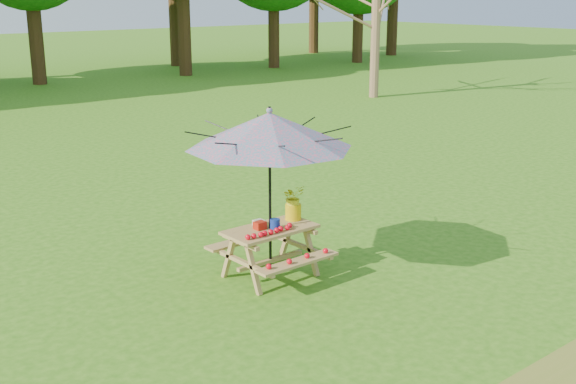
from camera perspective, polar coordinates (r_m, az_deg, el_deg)
ground at (r=11.04m, az=16.48°, el=-4.24°), size 120.00×120.00×0.00m
picnic_table at (r=9.45m, az=-1.39°, el=-4.84°), size 1.20×1.32×0.67m
patio_umbrella at (r=9.01m, az=-1.47°, el=4.88°), size 2.61×2.61×2.25m
produce_bins at (r=9.32m, az=-1.73°, el=-2.55°), size 0.29×0.38×0.13m
tomatoes_row at (r=9.10m, az=-1.45°, el=-3.12°), size 0.77×0.13×0.07m
flower_bucket at (r=9.60m, az=0.42°, el=-0.75°), size 0.32×0.28×0.47m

